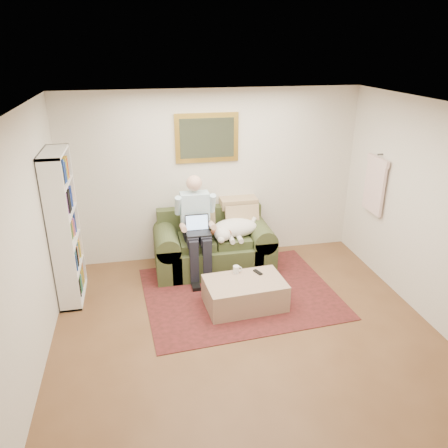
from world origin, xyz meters
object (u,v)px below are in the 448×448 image
object	(u,v)px
sofa	(213,249)
seated_man	(197,229)
sleeping_dog	(235,228)
coffee_mug	(236,270)
ottoman	(245,293)
bookshelf	(64,228)
laptop	(198,228)

from	to	relation	value
sofa	seated_man	distance (m)	0.53
sleeping_dog	coffee_mug	bearing A→B (deg)	-101.70
ottoman	bookshelf	world-z (taller)	bookshelf
laptop	coffee_mug	bearing A→B (deg)	-58.48
ottoman	coffee_mug	bearing A→B (deg)	105.07
ottoman	laptop	bearing A→B (deg)	117.68
seated_man	ottoman	xyz separation A→B (m)	(0.47, -0.96, -0.55)
coffee_mug	sleeping_dog	bearing A→B (deg)	78.30
sofa	seated_man	bearing A→B (deg)	-148.55
laptop	ottoman	world-z (taller)	laptop
sofa	bookshelf	xyz separation A→B (m)	(-2.01, -0.43, 0.70)
sleeping_dog	bookshelf	xyz separation A→B (m)	(-2.32, -0.34, 0.33)
sofa	ottoman	bearing A→B (deg)	-79.49
coffee_mug	seated_man	bearing A→B (deg)	119.11
sofa	bookshelf	world-z (taller)	bookshelf
seated_man	sleeping_dog	world-z (taller)	seated_man
sofa	laptop	world-z (taller)	laptop
sofa	bookshelf	size ratio (longest dim) A/B	0.87
coffee_mug	sofa	bearing A→B (deg)	99.31
sofa	seated_man	world-z (taller)	seated_man
ottoman	sleeping_dog	bearing A→B (deg)	84.24
seated_man	bookshelf	distance (m)	1.79
laptop	coffee_mug	size ratio (longest dim) A/B	3.39
laptop	bookshelf	size ratio (longest dim) A/B	0.17
laptop	ottoman	distance (m)	1.17
seated_man	coffee_mug	world-z (taller)	seated_man
seated_man	ottoman	size ratio (longest dim) A/B	1.46
laptop	coffee_mug	xyz separation A→B (m)	(0.41, -0.67, -0.35)
seated_man	laptop	bearing A→B (deg)	-90.00
laptop	sofa	bearing A→B (deg)	41.02
seated_man	bookshelf	size ratio (longest dim) A/B	0.73
ottoman	bookshelf	xyz separation A→B (m)	(-2.22, 0.70, 0.82)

